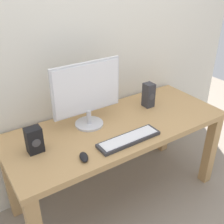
# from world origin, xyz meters

# --- Properties ---
(ground_plane) EXTENTS (6.00, 6.00, 0.00)m
(ground_plane) POSITION_xyz_m (0.00, 0.00, 0.00)
(ground_plane) COLOR gray
(wall_back) EXTENTS (3.08, 0.04, 3.00)m
(wall_back) POSITION_xyz_m (0.00, 0.38, 1.50)
(wall_back) COLOR silver
(wall_back) RESTS_ON ground_plane
(desk) EXTENTS (1.67, 0.69, 0.72)m
(desk) POSITION_xyz_m (0.00, 0.00, 0.60)
(desk) COLOR tan
(desk) RESTS_ON ground_plane
(monitor) EXTENTS (0.52, 0.21, 0.48)m
(monitor) POSITION_xyz_m (-0.18, 0.12, 0.97)
(monitor) COLOR silver
(monitor) RESTS_ON desk
(keyboard_primary) EXTENTS (0.46, 0.13, 0.03)m
(keyboard_primary) POSITION_xyz_m (-0.06, -0.22, 0.73)
(keyboard_primary) COLOR #333338
(keyboard_primary) RESTS_ON desk
(mouse) EXTENTS (0.08, 0.11, 0.03)m
(mouse) POSITION_xyz_m (-0.41, -0.22, 0.73)
(mouse) COLOR black
(mouse) RESTS_ON desk
(speaker_right) EXTENTS (0.08, 0.09, 0.20)m
(speaker_right) POSITION_xyz_m (0.37, 0.11, 0.82)
(speaker_right) COLOR #333338
(speaker_right) RESTS_ON desk
(speaker_left) EXTENTS (0.10, 0.08, 0.17)m
(speaker_left) POSITION_xyz_m (-0.62, 0.02, 0.80)
(speaker_left) COLOR black
(speaker_left) RESTS_ON desk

